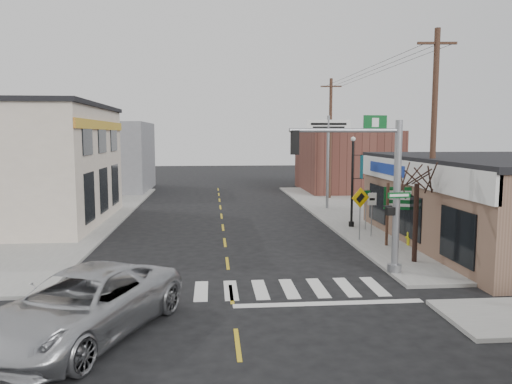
{
  "coord_description": "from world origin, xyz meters",
  "views": [
    {
      "loc": [
        -0.61,
        -15.99,
        5.23
      ],
      "look_at": [
        1.28,
        5.15,
        2.8
      ],
      "focal_mm": 35.0,
      "sensor_mm": 36.0,
      "label": 1
    }
  ],
  "objects": [
    {
      "name": "sidewalk_left",
      "position": [
        -9.0,
        13.0,
        0.07
      ],
      "size": [
        6.0,
        38.0,
        0.13
      ],
      "primitive_type": "cube",
      "color": "gray",
      "rests_on": "ground"
    },
    {
      "name": "ped_crossing_sign",
      "position": [
        6.58,
        7.46,
        1.9
      ],
      "size": [
        1.0,
        0.07,
        2.57
      ],
      "rotation": [
        0.0,
        0.0,
        0.31
      ],
      "color": "gray",
      "rests_on": "sidewalk_right"
    },
    {
      "name": "bldg_distant_right",
      "position": [
        12.0,
        30.0,
        2.8
      ],
      "size": [
        8.0,
        10.0,
        5.6
      ],
      "primitive_type": "cube",
      "color": "brown",
      "rests_on": "ground"
    },
    {
      "name": "ground",
      "position": [
        0.0,
        0.0,
        0.0
      ],
      "size": [
        140.0,
        140.0,
        0.0
      ],
      "primitive_type": "plane",
      "color": "black",
      "rests_on": "ground"
    },
    {
      "name": "fire_hydrant",
      "position": [
        8.5,
        6.05,
        0.49
      ],
      "size": [
        0.21,
        0.21,
        0.66
      ],
      "rotation": [
        0.0,
        0.0,
        -0.3
      ],
      "color": "gold",
      "rests_on": "sidewalk_right"
    },
    {
      "name": "center_line",
      "position": [
        0.0,
        8.0,
        0.01
      ],
      "size": [
        0.12,
        56.0,
        0.01
      ],
      "primitive_type": "cube",
      "color": "gold",
      "rests_on": "ground"
    },
    {
      "name": "utility_pole_far",
      "position": [
        8.95,
        23.7,
        5.04
      ],
      "size": [
        1.67,
        0.25,
        9.59
      ],
      "rotation": [
        0.0,
        0.0,
        -0.14
      ],
      "color": "#3E2418",
      "rests_on": "sidewalk_right"
    },
    {
      "name": "bare_tree",
      "position": [
        7.55,
        3.13,
        3.88
      ],
      "size": [
        2.38,
        2.38,
        4.76
      ],
      "rotation": [
        0.0,
        0.0,
        -0.29
      ],
      "color": "black",
      "rests_on": "sidewalk_right"
    },
    {
      "name": "utility_pole_near",
      "position": [
        8.93,
        4.84,
        5.04
      ],
      "size": [
        1.67,
        0.25,
        9.58
      ],
      "rotation": [
        0.0,
        0.0,
        -0.1
      ],
      "color": "#402F1E",
      "rests_on": "sidewalk_right"
    },
    {
      "name": "guide_sign",
      "position": [
        8.14,
        6.09,
        2.02
      ],
      "size": [
        1.68,
        0.14,
        2.93
      ],
      "rotation": [
        0.0,
        0.0,
        -0.31
      ],
      "color": "#4E3224",
      "rests_on": "sidewalk_right"
    },
    {
      "name": "shrub_back",
      "position": [
        8.99,
        7.51,
        0.52
      ],
      "size": [
        1.04,
        1.04,
        0.78
      ],
      "primitive_type": "ellipsoid",
      "color": "black",
      "rests_on": "sidewalk_right"
    },
    {
      "name": "shrub_front",
      "position": [
        10.95,
        2.71,
        0.57
      ],
      "size": [
        1.18,
        1.18,
        0.89
      ],
      "primitive_type": "ellipsoid",
      "color": "#213817",
      "rests_on": "sidewalk_right"
    },
    {
      "name": "crosswalk",
      "position": [
        0.0,
        0.4,
        0.01
      ],
      "size": [
        11.0,
        2.2,
        0.01
      ],
      "primitive_type": "cube",
      "color": "silver",
      "rests_on": "ground"
    },
    {
      "name": "dance_center_sign",
      "position": [
        7.45,
        18.09,
        5.01
      ],
      "size": [
        3.03,
        0.19,
        6.43
      ],
      "rotation": [
        0.0,
        0.0,
        -0.11
      ],
      "color": "gray",
      "rests_on": "sidewalk_right"
    },
    {
      "name": "bldg_distant_left",
      "position": [
        -11.0,
        32.0,
        3.2
      ],
      "size": [
        9.0,
        10.0,
        6.4
      ],
      "primitive_type": "cube",
      "color": "gray",
      "rests_on": "ground"
    },
    {
      "name": "sidewalk_right",
      "position": [
        9.0,
        13.0,
        0.07
      ],
      "size": [
        6.0,
        38.0,
        0.13
      ],
      "primitive_type": "cube",
      "color": "gray",
      "rests_on": "ground"
    },
    {
      "name": "suv",
      "position": [
        -3.96,
        -3.21,
        0.87
      ],
      "size": [
        5.15,
        6.91,
        1.74
      ],
      "primitive_type": "imported",
      "rotation": [
        0.0,
        0.0,
        -0.41
      ],
      "color": "#AEB0B4",
      "rests_on": "ground"
    },
    {
      "name": "lamp_post",
      "position": [
        7.23,
        10.98,
        3.04
      ],
      "size": [
        0.65,
        0.51,
        5.01
      ],
      "rotation": [
        0.0,
        0.0,
        -0.01
      ],
      "color": "black",
      "rests_on": "sidewalk_right"
    },
    {
      "name": "traffic_signal_pole",
      "position": [
        5.51,
        1.73,
        3.59
      ],
      "size": [
        4.58,
        0.37,
        5.81
      ],
      "rotation": [
        0.0,
        0.0,
        0.12
      ],
      "color": "gray",
      "rests_on": "sidewalk_right"
    }
  ]
}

